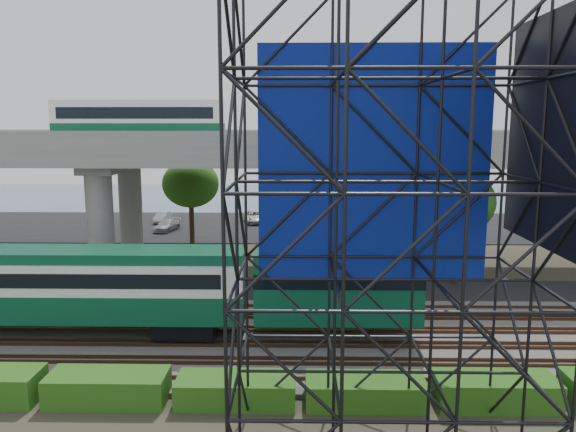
{
  "coord_description": "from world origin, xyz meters",
  "views": [
    {
      "loc": [
        3.38,
        -24.64,
        10.67
      ],
      "look_at": [
        2.83,
        6.0,
        5.69
      ],
      "focal_mm": 35.0,
      "sensor_mm": 36.0,
      "label": 1
    }
  ],
  "objects": [
    {
      "name": "rail_tracks",
      "position": [
        0.0,
        2.0,
        0.28
      ],
      "size": [
        90.0,
        9.52,
        0.16
      ],
      "color": "#472D1E",
      "rests_on": "ballast_bed"
    },
    {
      "name": "parked_cars",
      "position": [
        1.31,
        33.74,
        0.67
      ],
      "size": [
        37.06,
        9.52,
        1.27
      ],
      "color": "silver",
      "rests_on": "parking_lot"
    },
    {
      "name": "ground",
      "position": [
        0.0,
        0.0,
        0.0
      ],
      "size": [
        140.0,
        140.0,
        0.0
      ],
      "primitive_type": "plane",
      "color": "#474233",
      "rests_on": "ground"
    },
    {
      "name": "commuter_train",
      "position": [
        -6.57,
        2.0,
        2.88
      ],
      "size": [
        29.3,
        3.06,
        4.3
      ],
      "color": "black",
      "rests_on": "rail_tracks"
    },
    {
      "name": "hedge_strip",
      "position": [
        1.01,
        -4.3,
        0.56
      ],
      "size": [
        34.6,
        1.8,
        1.2
      ],
      "color": "#255012",
      "rests_on": "ground"
    },
    {
      "name": "suv",
      "position": [
        -7.96,
        9.57,
        0.74
      ],
      "size": [
        5.17,
        3.61,
        1.31
      ],
      "primitive_type": "imported",
      "rotation": [
        0.0,
        0.0,
        1.23
      ],
      "color": "black",
      "rests_on": "service_road"
    },
    {
      "name": "trees",
      "position": [
        -4.67,
        16.17,
        5.57
      ],
      "size": [
        40.94,
        16.94,
        7.69
      ],
      "color": "#382314",
      "rests_on": "ground"
    },
    {
      "name": "ballast_bed",
      "position": [
        0.0,
        2.0,
        0.1
      ],
      "size": [
        90.0,
        12.0,
        0.2
      ],
      "primitive_type": "cube",
      "color": "slate",
      "rests_on": "ground"
    },
    {
      "name": "service_road",
      "position": [
        0.0,
        10.5,
        0.04
      ],
      "size": [
        90.0,
        5.0,
        0.08
      ],
      "primitive_type": "cube",
      "color": "black",
      "rests_on": "ground"
    },
    {
      "name": "overpass",
      "position": [
        -0.59,
        16.0,
        8.21
      ],
      "size": [
        80.0,
        12.0,
        12.4
      ],
      "color": "#9E9B93",
      "rests_on": "ground"
    },
    {
      "name": "harbor_water",
      "position": [
        0.0,
        56.0,
        0.01
      ],
      "size": [
        140.0,
        40.0,
        0.03
      ],
      "primitive_type": "cube",
      "color": "#495C79",
      "rests_on": "ground"
    },
    {
      "name": "scaffold_tower",
      "position": [
        6.04,
        -7.98,
        7.47
      ],
      "size": [
        9.36,
        6.36,
        15.0
      ],
      "color": "black",
      "rests_on": "ground"
    },
    {
      "name": "parking_lot",
      "position": [
        0.0,
        34.0,
        0.04
      ],
      "size": [
        90.0,
        18.0,
        0.08
      ],
      "primitive_type": "cube",
      "color": "black",
      "rests_on": "ground"
    }
  ]
}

